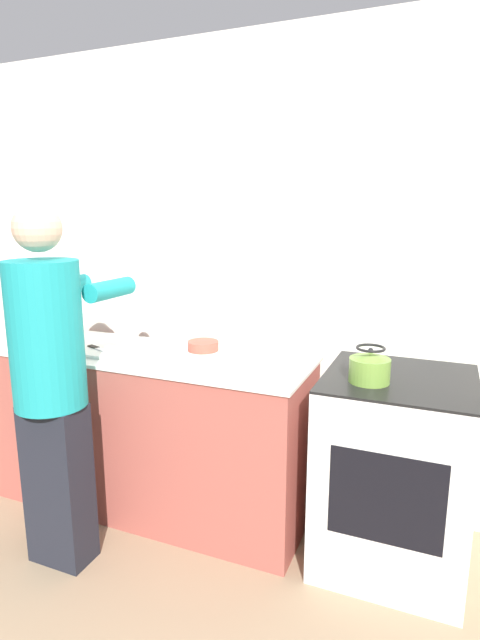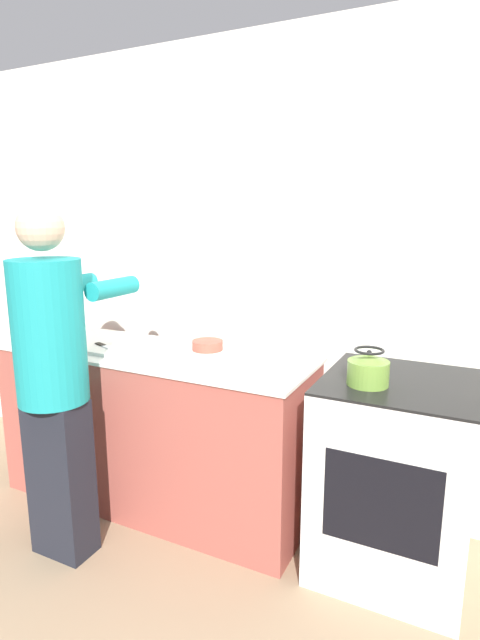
# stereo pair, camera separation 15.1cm
# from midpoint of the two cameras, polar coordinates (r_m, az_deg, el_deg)

# --- Properties ---
(ground_plane) EXTENTS (12.00, 12.00, 0.00)m
(ground_plane) POSITION_cam_midpoint_polar(r_m,az_deg,el_deg) (2.77, -7.87, -24.57)
(ground_plane) COLOR #997F60
(wall_back) EXTENTS (8.00, 0.05, 2.60)m
(wall_back) POSITION_cam_midpoint_polar(r_m,az_deg,el_deg) (2.91, -1.21, 5.17)
(wall_back) COLOR silver
(wall_back) RESTS_ON ground_plane
(counter) EXTENTS (1.81, 0.61, 0.91)m
(counter) POSITION_cam_midpoint_polar(r_m,az_deg,el_deg) (2.94, -11.75, -12.24)
(counter) COLOR #9E4C42
(counter) RESTS_ON ground_plane
(oven) EXTENTS (0.67, 0.68, 0.92)m
(oven) POSITION_cam_midpoint_polar(r_m,az_deg,el_deg) (2.54, 15.47, -16.23)
(oven) COLOR silver
(oven) RESTS_ON ground_plane
(person) EXTENTS (0.36, 0.60, 1.69)m
(person) POSITION_cam_midpoint_polar(r_m,az_deg,el_deg) (2.46, -22.39, -6.08)
(person) COLOR black
(person) RESTS_ON ground_plane
(cutting_board) EXTENTS (0.33, 0.21, 0.02)m
(cutting_board) POSITION_cam_midpoint_polar(r_m,az_deg,el_deg) (2.82, -16.72, -3.56)
(cutting_board) COLOR silver
(cutting_board) RESTS_ON counter
(knife) EXTENTS (0.21, 0.10, 0.01)m
(knife) POSITION_cam_midpoint_polar(r_m,az_deg,el_deg) (2.85, -17.23, -3.18)
(knife) COLOR silver
(knife) RESTS_ON cutting_board
(kettle) EXTENTS (0.18, 0.18, 0.16)m
(kettle) POSITION_cam_midpoint_polar(r_m,az_deg,el_deg) (2.24, 12.75, -5.31)
(kettle) COLOR olive
(kettle) RESTS_ON oven
(bowl_prep) EXTENTS (0.17, 0.17, 0.05)m
(bowl_prep) POSITION_cam_midpoint_polar(r_m,az_deg,el_deg) (2.78, -5.80, -2.96)
(bowl_prep) COLOR #9E4738
(bowl_prep) RESTS_ON counter
(canister_jar) EXTENTS (0.12, 0.12, 0.15)m
(canister_jar) POSITION_cam_midpoint_polar(r_m,az_deg,el_deg) (3.23, -23.04, -0.87)
(canister_jar) COLOR tan
(canister_jar) RESTS_ON counter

